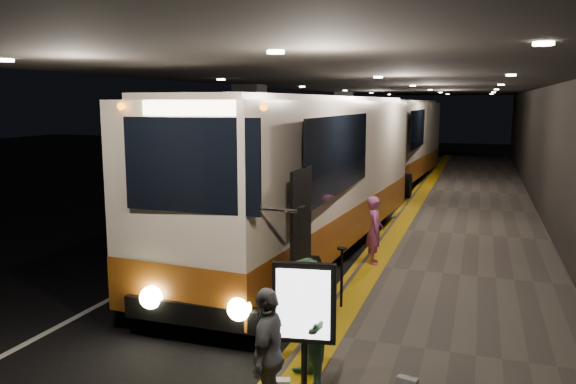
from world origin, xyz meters
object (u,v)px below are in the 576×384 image
Objects in this scene: passenger_boarding at (375,230)px; info_sign at (304,306)px; passenger_waiting_grey at (268,354)px; coach_second at (394,146)px; coach_main at (309,181)px; passenger_waiting_green at (305,324)px; stanchion_post at (342,278)px.

passenger_boarding is 6.15m from info_sign.
passenger_waiting_grey reaches higher than passenger_boarding.
coach_second is at bearing 85.50° from info_sign.
coach_main is 7.33× the size of passenger_waiting_green.
info_sign is (0.02, -0.12, 0.30)m from passenger_waiting_green.
coach_main is 4.58m from stanchion_post.
info_sign is 3.18m from stanchion_post.
coach_main is at bearing 96.62° from info_sign.
coach_second reaches higher than passenger_waiting_grey.
passenger_boarding is 6.02m from passenger_waiting_green.
passenger_waiting_grey is at bearing -42.58° from passenger_waiting_green.
info_sign is (2.09, -7.13, -0.57)m from coach_main.
passenger_waiting_grey is at bearing -82.01° from coach_second.
info_sign is 1.55× the size of stanchion_post.
coach_main is 7.35× the size of info_sign.
coach_main reaches higher than info_sign.
passenger_waiting_green is at bearing 167.68° from passenger_boarding.
passenger_waiting_grey is 3.89m from stanchion_post.
coach_main reaches higher than passenger_boarding.
passenger_waiting_green is 1.06× the size of passenger_waiting_grey.
passenger_waiting_grey is 0.94× the size of info_sign.
stanchion_post is (-0.05, 3.88, -0.26)m from passenger_waiting_grey.
passenger_boarding is 6.90m from passenger_waiting_grey.
info_sign is at bearing -20.77° from passenger_waiting_green.
passenger_boarding is (1.67, -14.21, -0.91)m from coach_second.
passenger_waiting_grey is 0.87m from info_sign.
stanchion_post is at bearing 165.03° from passenger_boarding.
info_sign is (0.20, -6.13, 0.36)m from passenger_boarding.
coach_main reaches higher than passenger_waiting_green.
info_sign is at bearing -81.28° from coach_second.
coach_main is 7.79× the size of passenger_waiting_grey.
passenger_boarding is at bearing 150.49° from passenger_waiting_green.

